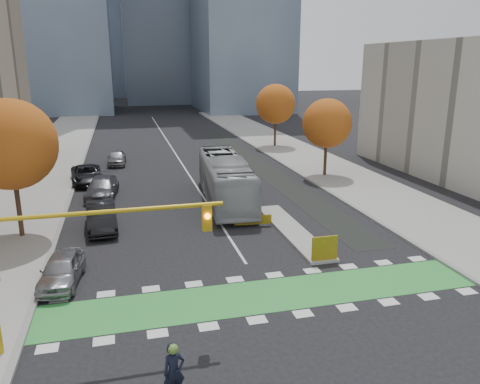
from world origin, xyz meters
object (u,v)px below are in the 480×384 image
hazard_board (325,248)px  tree_east_near (327,123)px  parked_car_a (62,270)px  bus (225,179)px  parked_car_b (101,217)px  parked_car_c (102,188)px  tree_west (10,145)px  parked_car_e (117,157)px  traffic_signal_west (67,244)px  parked_car_d (87,175)px  tree_east_far (276,104)px

hazard_board → tree_east_near: size_ratio=0.20×
parked_car_a → bus: bearing=54.0°
parked_car_b → parked_car_c: (-0.19, 7.44, -0.04)m
tree_west → parked_car_e: tree_west is taller
traffic_signal_west → tree_west: bearing=108.0°
parked_car_a → parked_car_c: size_ratio=0.78×
traffic_signal_west → parked_car_c: 20.53m
parked_car_b → parked_car_e: parked_car_b is taller
bus → parked_car_e: bus is taller
parked_car_d → tree_east_far: bearing=25.3°
bus → parked_car_c: size_ratio=2.31×
parked_car_a → parked_car_b: bearing=84.2°
hazard_board → parked_car_c: bearing=126.7°
parked_car_a → tree_east_near: bearing=45.5°
parked_car_a → parked_car_e: 27.12m
tree_east_far → bus: (-11.08, -21.62, -3.52)m
parked_car_a → parked_car_c: parked_car_c is taller
parked_car_c → tree_east_far: bearing=48.5°
parked_car_d → tree_east_near: bearing=-13.8°
parked_car_a → parked_car_d: size_ratio=0.76×
parked_car_d → parked_car_c: bearing=-80.6°
tree_east_near → parked_car_e: size_ratio=1.62×
tree_east_near → parked_car_b: size_ratio=1.42×
parked_car_d → bus: bearing=-45.2°
tree_east_far → traffic_signal_west: (-20.43, -38.51, -1.21)m
parked_car_a → traffic_signal_west: bearing=-72.5°
hazard_board → tree_east_far: size_ratio=0.18×
tree_east_near → parked_car_e: tree_east_near is taller
traffic_signal_west → parked_car_d: bearing=92.4°
tree_east_far → parked_car_a: size_ratio=1.83×
parked_car_a → parked_car_e: bearing=91.2°
parked_car_c → parked_car_e: parked_car_c is taller
tree_east_near → parked_car_c: size_ratio=1.32×
tree_east_far → parked_car_e: size_ratio=1.75×
hazard_board → tree_east_near: bearing=65.8°
traffic_signal_west → parked_car_b: size_ratio=1.71×
traffic_signal_west → parked_car_b: 13.24m
traffic_signal_west → hazard_board: bearing=21.5°
tree_east_near → tree_west: bearing=-157.4°
parked_car_e → parked_car_d: bearing=-105.6°
tree_west → parked_car_e: 21.31m
tree_west → parked_car_e: size_ratio=1.88×
parked_car_b → parked_car_d: size_ratio=0.91×
parked_car_b → parked_car_d: parked_car_b is taller
tree_east_far → traffic_signal_west: size_ratio=0.90×
tree_east_near → parked_car_d: 21.57m
traffic_signal_west → parked_car_c: (0.34, 20.27, -3.26)m
tree_east_far → parked_car_a: 39.65m
tree_west → tree_east_near: bearing=22.6°
traffic_signal_west → bus: bearing=61.0°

